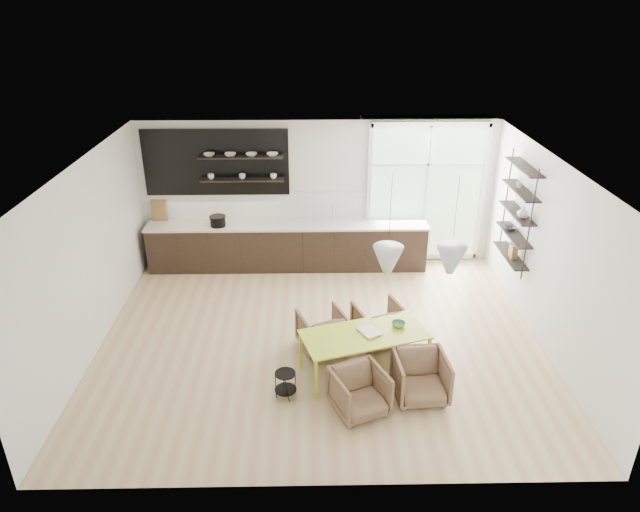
{
  "coord_description": "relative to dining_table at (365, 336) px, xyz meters",
  "views": [
    {
      "loc": [
        -0.15,
        -7.77,
        5.16
      ],
      "look_at": [
        0.01,
        0.6,
        1.2
      ],
      "focal_mm": 32.0,
      "sensor_mm": 36.0,
      "label": 1
    }
  ],
  "objects": [
    {
      "name": "table_bowl",
      "position": [
        0.51,
        0.19,
        0.08
      ],
      "size": [
        0.26,
        0.26,
        0.06
      ],
      "primitive_type": "imported",
      "rotation": [
        0.0,
        0.0,
        0.38
      ],
      "color": "#48814D",
      "rests_on": "dining_table"
    },
    {
      "name": "armchair_back_left",
      "position": [
        -0.6,
        0.61,
        -0.29
      ],
      "size": [
        0.87,
        0.89,
        0.63
      ],
      "primitive_type": "imported",
      "rotation": [
        0.0,
        0.0,
        3.5
      ],
      "color": "brown",
      "rests_on": "ground"
    },
    {
      "name": "dining_table",
      "position": [
        0.0,
        0.0,
        0.0
      ],
      "size": [
        1.95,
        1.3,
        0.65
      ],
      "rotation": [
        0.0,
        0.0,
        0.3
      ],
      "color": "#BAD52A",
      "rests_on": "ground"
    },
    {
      "name": "kitchen_run",
      "position": [
        -1.32,
        3.55,
        -0.01
      ],
      "size": [
        5.54,
        0.69,
        2.75
      ],
      "color": "black",
      "rests_on": "ground"
    },
    {
      "name": "armchair_front_left",
      "position": [
        -0.14,
        -0.87,
        -0.3
      ],
      "size": [
        0.88,
        0.89,
        0.62
      ],
      "primitive_type": "imported",
      "rotation": [
        0.0,
        0.0,
        0.4
      ],
      "color": "brown",
      "rests_on": "ground"
    },
    {
      "name": "room",
      "position": [
        -0.04,
        1.96,
        0.85
      ],
      "size": [
        7.02,
        6.01,
        2.91
      ],
      "color": "#D5BA8B",
      "rests_on": "ground"
    },
    {
      "name": "armchair_front_right",
      "position": [
        0.72,
        -0.6,
        -0.28
      ],
      "size": [
        0.76,
        0.78,
        0.66
      ],
      "primitive_type": "imported",
      "rotation": [
        0.0,
        0.0,
        0.08
      ],
      "color": "brown",
      "rests_on": "ground"
    },
    {
      "name": "armchair_back_right",
      "position": [
        0.3,
        0.76,
        -0.28
      ],
      "size": [
        0.9,
        0.92,
        0.67
      ],
      "primitive_type": "imported",
      "rotation": [
        0.0,
        0.0,
        3.46
      ],
      "color": "brown",
      "rests_on": "ground"
    },
    {
      "name": "table_book",
      "position": [
        -0.05,
        -0.03,
        0.06
      ],
      "size": [
        0.38,
        0.42,
        0.03
      ],
      "primitive_type": "imported",
      "rotation": [
        0.0,
        0.0,
        0.5
      ],
      "color": "white",
      "rests_on": "dining_table"
    },
    {
      "name": "wire_stool",
      "position": [
        -1.13,
        -0.55,
        -0.36
      ],
      "size": [
        0.31,
        0.31,
        0.39
      ],
      "rotation": [
        0.0,
        0.0,
        0.19
      ],
      "color": "black",
      "rests_on": "ground"
    },
    {
      "name": "right_shelving",
      "position": [
        2.73,
        2.04,
        1.04
      ],
      "size": [
        0.26,
        1.22,
        1.9
      ],
      "color": "black",
      "rests_on": "ground"
    }
  ]
}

